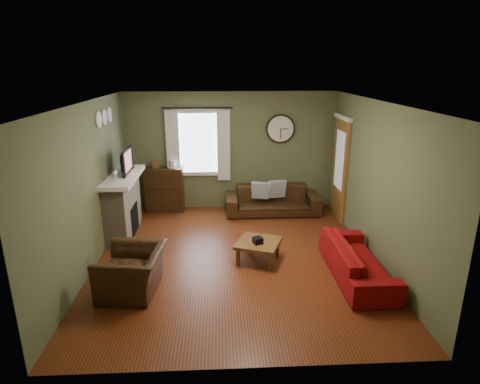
{
  "coord_description": "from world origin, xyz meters",
  "views": [
    {
      "loc": [
        -0.24,
        -6.15,
        3.14
      ],
      "look_at": [
        0.1,
        0.4,
        1.05
      ],
      "focal_mm": 30.0,
      "sensor_mm": 36.0,
      "label": 1
    }
  ],
  "objects_px": {
    "sofa_red": "(357,260)",
    "armchair": "(132,271)",
    "bookshelf": "(165,190)",
    "sofa_brown": "(272,200)",
    "coffee_table": "(258,251)"
  },
  "relations": [
    {
      "from": "armchair",
      "to": "sofa_red",
      "type": "bearing_deg",
      "value": 99.76
    },
    {
      "from": "sofa_red",
      "to": "armchair",
      "type": "bearing_deg",
      "value": 94.19
    },
    {
      "from": "sofa_red",
      "to": "bookshelf",
      "type": "bearing_deg",
      "value": 46.85
    },
    {
      "from": "sofa_brown",
      "to": "coffee_table",
      "type": "relative_size",
      "value": 3.07
    },
    {
      "from": "sofa_red",
      "to": "coffee_table",
      "type": "height_order",
      "value": "sofa_red"
    },
    {
      "from": "sofa_brown",
      "to": "sofa_red",
      "type": "bearing_deg",
      "value": -71.72
    },
    {
      "from": "bookshelf",
      "to": "sofa_brown",
      "type": "relative_size",
      "value": 0.49
    },
    {
      "from": "coffee_table",
      "to": "sofa_brown",
      "type": "bearing_deg",
      "value": 76.9
    },
    {
      "from": "armchair",
      "to": "bookshelf",
      "type": "bearing_deg",
      "value": -175.18
    },
    {
      "from": "sofa_brown",
      "to": "sofa_red",
      "type": "distance_m",
      "value": 3.01
    },
    {
      "from": "sofa_brown",
      "to": "coffee_table",
      "type": "xyz_separation_m",
      "value": [
        -0.53,
        -2.27,
        -0.12
      ]
    },
    {
      "from": "bookshelf",
      "to": "sofa_red",
      "type": "distance_m",
      "value": 4.56
    },
    {
      "from": "armchair",
      "to": "coffee_table",
      "type": "relative_size",
      "value": 1.47
    },
    {
      "from": "armchair",
      "to": "coffee_table",
      "type": "xyz_separation_m",
      "value": [
        1.89,
        0.83,
        -0.14
      ]
    },
    {
      "from": "sofa_red",
      "to": "armchair",
      "type": "relative_size",
      "value": 1.92
    }
  ]
}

